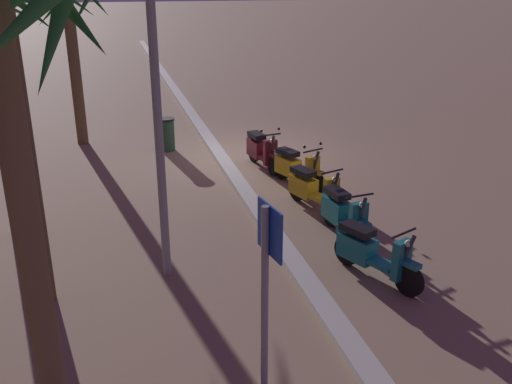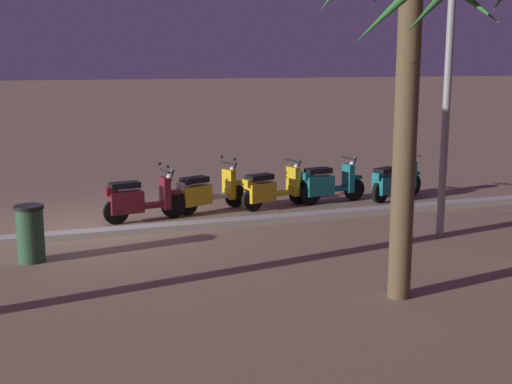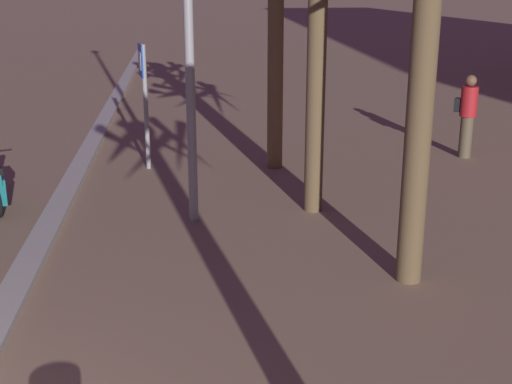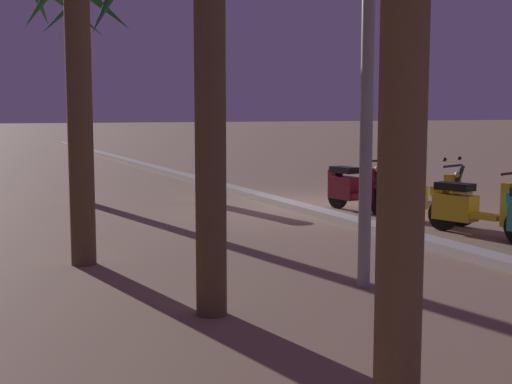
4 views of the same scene
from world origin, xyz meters
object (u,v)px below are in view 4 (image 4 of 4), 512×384
(scooter_yellow_tail_end, at_px, (421,196))
(litter_bin, at_px, (209,181))
(scooter_maroon_gap_after_mid, at_px, (353,188))
(palm_tree_by_mall_entrance, at_px, (75,22))
(scooter_yellow_mid_centre, at_px, (472,207))

(scooter_yellow_tail_end, height_order, litter_bin, scooter_yellow_tail_end)
(scooter_maroon_gap_after_mid, bearing_deg, litter_bin, 45.89)
(scooter_maroon_gap_after_mid, relative_size, palm_tree_by_mall_entrance, 0.35)
(scooter_yellow_tail_end, relative_size, scooter_maroon_gap_after_mid, 1.00)
(scooter_yellow_tail_end, height_order, scooter_maroon_gap_after_mid, same)
(scooter_yellow_mid_centre, distance_m, litter_bin, 5.76)
(scooter_yellow_mid_centre, bearing_deg, scooter_maroon_gap_after_mid, 5.98)
(litter_bin, bearing_deg, scooter_yellow_tail_end, -144.41)
(palm_tree_by_mall_entrance, height_order, litter_bin, palm_tree_by_mall_entrance)
(scooter_yellow_tail_end, bearing_deg, scooter_maroon_gap_after_mid, 15.57)
(scooter_yellow_tail_end, distance_m, palm_tree_by_mall_entrance, 7.93)
(scooter_yellow_mid_centre, bearing_deg, scooter_yellow_tail_end, -4.59)
(scooter_maroon_gap_after_mid, bearing_deg, scooter_yellow_mid_centre, -174.02)
(scooter_yellow_mid_centre, bearing_deg, litter_bin, 26.12)
(scooter_yellow_mid_centre, xyz_separation_m, scooter_maroon_gap_after_mid, (3.02, 0.32, 0.02))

